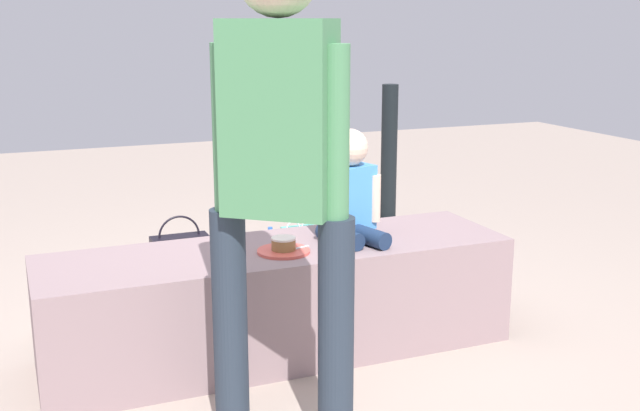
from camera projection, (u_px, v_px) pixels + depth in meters
ground_plane at (280, 351)px, 3.40m from camera, size 12.00×12.00×0.00m
concrete_ledge at (279, 300)px, 3.34m from camera, size 2.00×0.56×0.48m
child_seated at (350, 191)px, 3.36m from camera, size 0.29×0.34×0.48m
adult_standing at (280, 151)px, 2.46m from camera, size 0.41×0.37×1.67m
cake_plate at (284, 247)px, 3.21m from camera, size 0.22×0.22×0.07m
gift_bag at (301, 249)px, 4.44m from camera, size 0.21×0.10×0.31m
railing_post at (388, 177)px, 5.32m from camera, size 0.36×0.36×0.99m
water_bottle_near_gift at (333, 284)px, 4.01m from camera, size 0.07×0.07×0.18m
water_bottle_far_side at (270, 244)px, 4.71m from camera, size 0.06×0.06×0.19m
party_cup_red at (345, 258)px, 4.55m from camera, size 0.07×0.07×0.10m
cake_box_white at (83, 315)px, 3.62m from camera, size 0.34×0.35×0.14m
handbag_black_leather at (180, 252)px, 4.44m from camera, size 0.32×0.12×0.33m
handbag_brown_canvas at (160, 293)px, 3.77m from camera, size 0.27×0.13×0.32m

